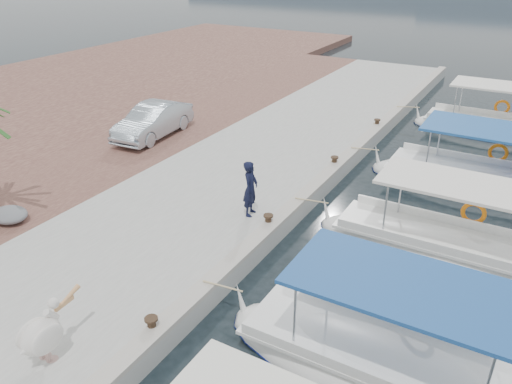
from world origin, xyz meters
TOP-DOWN VIEW (x-y plane):
  - ground at (0.00, 0.00)m, footprint 400.00×400.00m
  - concrete_quay at (-3.00, 5.00)m, footprint 6.00×40.00m
  - quay_curb at (-0.22, 5.00)m, footprint 0.44×40.00m
  - cobblestone_strip at (-8.00, 5.00)m, footprint 4.00×40.00m
  - fishing_caique_b at (3.96, -1.75)m, footprint 6.73×2.36m
  - fishing_caique_c at (4.37, 3.15)m, footprint 7.57×2.12m
  - fishing_caique_d at (4.54, 8.12)m, footprint 7.70×2.63m
  - fishing_caique_e at (3.92, 14.48)m, footprint 6.66×2.29m
  - mooring_bollards at (-0.35, 1.50)m, footprint 0.28×20.28m
  - pelican at (-1.58, -5.09)m, footprint 0.56×1.50m
  - fisherman at (-1.11, 1.81)m, footprint 0.51×0.67m
  - parked_car at (-8.02, 5.65)m, footprint 1.74×4.16m
  - tarp_bundle at (-6.91, -1.98)m, footprint 1.10×0.90m

SIDE VIEW (x-z plane):
  - ground at x=0.00m, z-range 0.00..0.00m
  - fishing_caique_c at x=4.37m, z-range -1.29..1.54m
  - fishing_caique_b at x=3.96m, z-range -1.29..1.54m
  - fishing_caique_e at x=3.92m, z-range -1.29..1.54m
  - fishing_caique_d at x=4.54m, z-range -1.23..1.60m
  - concrete_quay at x=-3.00m, z-range 0.00..0.50m
  - cobblestone_strip at x=-8.00m, z-range 0.00..0.50m
  - quay_curb at x=-0.22m, z-range 0.50..0.62m
  - mooring_bollards at x=-0.35m, z-range 0.53..0.86m
  - tarp_bundle at x=-6.91m, z-range 0.50..0.90m
  - pelican at x=-1.58m, z-range 0.52..1.68m
  - parked_car at x=-8.02m, z-range 0.50..1.84m
  - fisherman at x=-1.11m, z-range 0.50..2.17m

